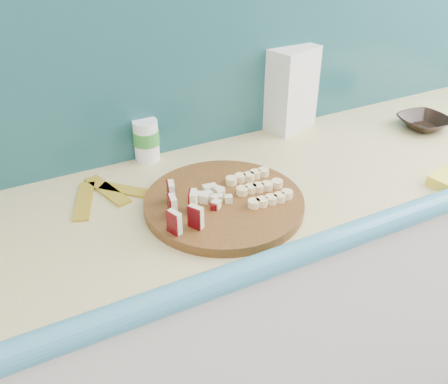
% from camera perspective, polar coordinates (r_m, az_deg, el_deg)
% --- Properties ---
extents(kitchen_counter, '(2.20, 0.63, 0.91)m').
position_cam_1_polar(kitchen_counter, '(1.64, 4.80, -12.13)').
color(kitchen_counter, silver).
rests_on(kitchen_counter, ground).
extents(backsplash, '(2.20, 0.02, 0.50)m').
position_cam_1_polar(backsplash, '(1.49, 0.04, 14.99)').
color(backsplash, teal).
rests_on(backsplash, kitchen_counter).
extents(cutting_board, '(0.42, 0.42, 0.02)m').
position_cam_1_polar(cutting_board, '(1.23, 0.00, -1.27)').
color(cutting_board, '#46260F').
rests_on(cutting_board, kitchen_counter).
extents(apple_wedges, '(0.09, 0.15, 0.05)m').
position_cam_1_polar(apple_wedges, '(1.15, -4.93, -1.80)').
color(apple_wedges, beige).
rests_on(apple_wedges, cutting_board).
extents(apple_chunks, '(0.07, 0.06, 0.02)m').
position_cam_1_polar(apple_chunks, '(1.21, -1.08, -0.66)').
color(apple_chunks, beige).
rests_on(apple_chunks, cutting_board).
extents(banana_slices, '(0.13, 0.15, 0.02)m').
position_cam_1_polar(banana_slices, '(1.26, 4.03, 0.54)').
color(banana_slices, '#F7D997').
rests_on(banana_slices, cutting_board).
extents(brown_bowl, '(0.16, 0.16, 0.04)m').
position_cam_1_polar(brown_bowl, '(1.76, 21.88, 7.39)').
color(brown_bowl, black).
rests_on(brown_bowl, kitchen_counter).
extents(flour_bag, '(0.18, 0.15, 0.26)m').
position_cam_1_polar(flour_bag, '(1.62, 7.54, 11.64)').
color(flour_bag, silver).
rests_on(flour_bag, kitchen_counter).
extents(canister, '(0.07, 0.07, 0.12)m').
position_cam_1_polar(canister, '(1.44, -8.87, 5.96)').
color(canister, white).
rests_on(canister, kitchen_counter).
extents(sponge, '(0.10, 0.08, 0.03)m').
position_cam_1_polar(sponge, '(1.45, 24.09, 1.29)').
color(sponge, yellow).
rests_on(sponge, kitchen_counter).
extents(banana_peel, '(0.24, 0.20, 0.01)m').
position_cam_1_polar(banana_peel, '(1.32, -13.13, -0.23)').
color(banana_peel, gold).
rests_on(banana_peel, kitchen_counter).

